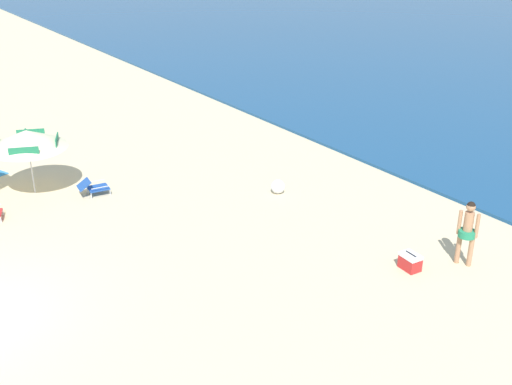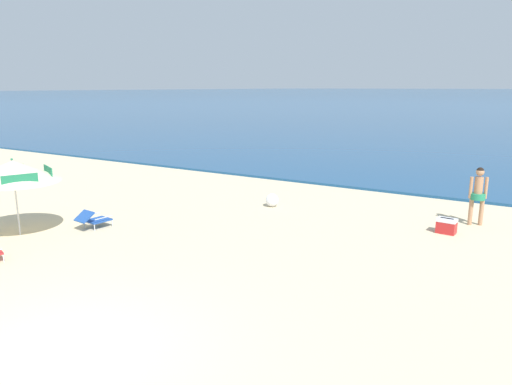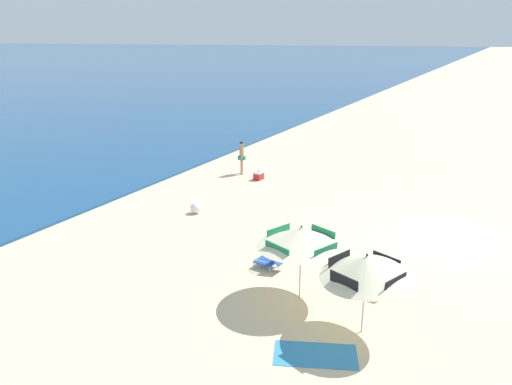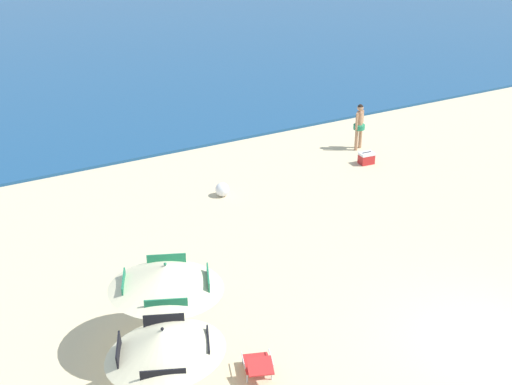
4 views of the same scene
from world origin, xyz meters
name	(u,v)px [view 2 (image 2 of 4)]	position (x,y,z in m)	size (l,w,h in m)	color
ground_plane	(63,354)	(0.00, 0.00, 0.00)	(800.00, 800.00, 0.00)	beige
beach_umbrella_striped_main	(13,171)	(-5.85, 3.09, 1.73)	(2.87, 2.85, 2.05)	silver
lounge_chair_beside_umbrella	(93,219)	(-4.66, 4.51, 0.27)	(0.64, 0.95, 0.53)	#1E4799
person_standing_near_shore	(478,192)	(4.34, 10.32, 0.96)	(0.46, 0.40, 1.65)	tan
cooler_box	(446,226)	(3.77, 9.09, 0.20)	(0.52, 0.39, 0.43)	red
beach_ball	(272,200)	(-1.61, 9.17, 0.21)	(0.43, 0.43, 0.43)	white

